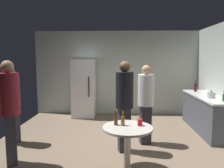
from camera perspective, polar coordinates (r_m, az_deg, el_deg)
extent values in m
cube|color=#7A6651|center=(4.84, 0.77, -15.91)|extent=(5.20, 5.20, 0.10)
cube|color=beige|center=(7.12, 1.25, 2.92)|extent=(5.32, 0.06, 2.70)
cube|color=white|center=(6.83, -7.40, -1.08)|extent=(0.70, 0.65, 1.80)
cube|color=#262628|center=(6.45, -6.06, -0.71)|extent=(0.03, 0.03, 0.60)
cube|color=#4C515B|center=(5.97, 23.64, -7.29)|extent=(0.60, 2.07, 0.86)
cube|color=silver|center=(5.88, 23.84, -3.02)|extent=(0.64, 2.11, 0.04)
cylinder|color=#B2B2B7|center=(5.56, 24.59, -2.64)|extent=(0.17, 0.17, 0.14)
sphere|color=black|center=(5.55, 24.63, -1.74)|extent=(0.04, 0.04, 0.04)
cone|color=#B2B2B7|center=(5.60, 25.68, -2.48)|extent=(0.09, 0.04, 0.06)
cylinder|color=#3F141E|center=(6.48, 21.07, -0.90)|extent=(0.08, 0.08, 0.22)
cylinder|color=#3F141E|center=(6.46, 21.13, 0.46)|extent=(0.03, 0.03, 0.09)
cylinder|color=#26662D|center=(5.25, 27.27, -3.24)|extent=(0.06, 0.06, 0.15)
cylinder|color=#26662D|center=(5.23, 27.34, -1.99)|extent=(0.02, 0.02, 0.08)
cylinder|color=beige|center=(3.64, 4.05, -16.94)|extent=(0.10, 0.10, 0.70)
cylinder|color=beige|center=(3.51, 4.10, -11.43)|extent=(0.80, 0.80, 0.03)
cylinder|color=#8C5919|center=(3.55, 2.86, -9.65)|extent=(0.06, 0.06, 0.15)
cylinder|color=#8C5919|center=(3.52, 2.87, -7.86)|extent=(0.02, 0.02, 0.08)
cylinder|color=#593314|center=(3.58, 1.01, -9.52)|extent=(0.06, 0.06, 0.15)
cylinder|color=#593314|center=(3.55, 1.01, -7.73)|extent=(0.02, 0.02, 0.08)
cylinder|color=red|center=(3.57, 7.35, -9.95)|extent=(0.08, 0.08, 0.11)
cube|color=#2D2D38|center=(4.76, 8.76, -10.48)|extent=(0.25, 0.21, 0.83)
cylinder|color=white|center=(4.60, 8.92, -1.61)|extent=(0.40, 0.40, 0.65)
sphere|color=tan|center=(4.56, 9.02, 3.70)|extent=(0.20, 0.20, 0.20)
cube|color=#2D2D38|center=(5.18, -24.48, -9.75)|extent=(0.26, 0.28, 0.80)
cylinder|color=navy|center=(5.03, -24.86, -1.91)|extent=(0.47, 0.47, 0.63)
sphere|color=#8C6647|center=(5.00, -25.09, 2.75)|extent=(0.19, 0.19, 0.19)
cube|color=#2D2D38|center=(4.18, -24.95, -13.08)|extent=(0.25, 0.27, 0.88)
cylinder|color=maroon|center=(4.00, -25.49, -2.37)|extent=(0.45, 0.45, 0.70)
sphere|color=tan|center=(3.96, -25.81, 4.11)|extent=(0.21, 0.21, 0.21)
cube|color=#2D2D38|center=(4.33, 3.24, -11.87)|extent=(0.26, 0.22, 0.87)
cylinder|color=black|center=(4.15, 3.31, -1.60)|extent=(0.41, 0.41, 0.69)
sphere|color=brown|center=(4.11, 3.35, 4.59)|extent=(0.21, 0.21, 0.21)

